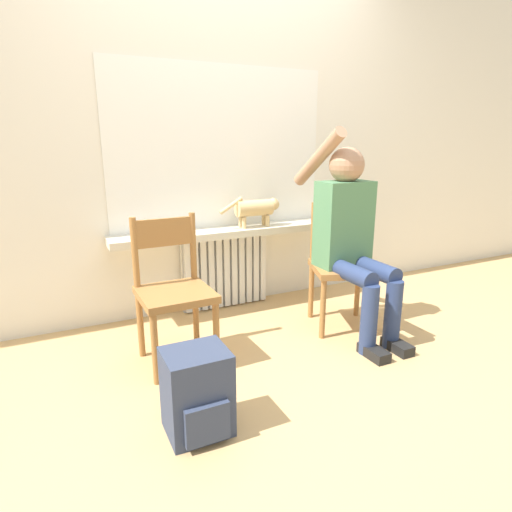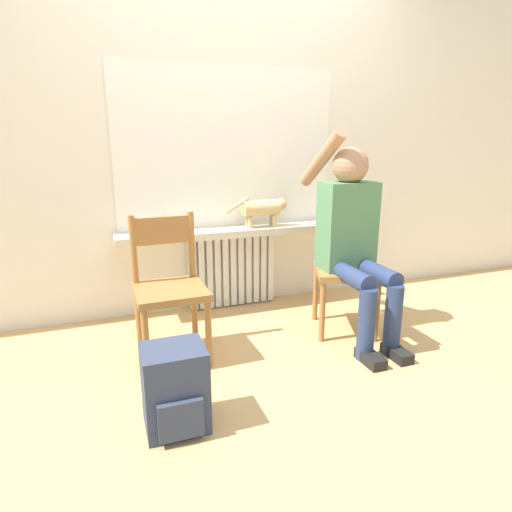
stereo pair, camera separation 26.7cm
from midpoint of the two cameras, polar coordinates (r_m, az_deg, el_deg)
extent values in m
plane|color=tan|center=(2.36, 8.72, -16.20)|extent=(12.00, 12.00, 0.00)
cube|color=white|center=(3.15, -1.44, 17.52)|extent=(7.00, 0.06, 2.70)
cube|color=silver|center=(3.22, -0.94, -1.75)|extent=(0.66, 0.05, 0.56)
cube|color=silver|center=(3.10, -5.92, -2.52)|extent=(0.04, 0.03, 0.54)
cube|color=silver|center=(3.12, -4.85, -2.41)|extent=(0.04, 0.03, 0.54)
cube|color=silver|center=(3.13, -3.79, -2.30)|extent=(0.04, 0.03, 0.54)
cube|color=silver|center=(3.15, -2.74, -2.19)|extent=(0.04, 0.03, 0.54)
cube|color=silver|center=(3.17, -1.71, -2.08)|extent=(0.04, 0.03, 0.54)
cube|color=silver|center=(3.18, -0.68, -1.98)|extent=(0.04, 0.03, 0.54)
cube|color=silver|center=(3.20, 0.33, -1.87)|extent=(0.04, 0.03, 0.54)
cube|color=silver|center=(3.22, 1.33, -1.76)|extent=(0.04, 0.03, 0.54)
cube|color=silver|center=(3.24, 2.32, -1.65)|extent=(0.04, 0.03, 0.54)
cube|color=silver|center=(3.27, 3.29, -1.55)|extent=(0.04, 0.03, 0.54)
cube|color=silver|center=(3.29, 4.26, -1.45)|extent=(0.04, 0.03, 0.54)
cube|color=beige|center=(3.07, -0.43, 3.29)|extent=(1.65, 0.25, 0.05)
cube|color=white|center=(3.11, -1.20, 14.21)|extent=(1.59, 0.01, 1.11)
cube|color=#9E6B38|center=(2.41, -8.26, -4.75)|extent=(0.39, 0.39, 0.04)
cylinder|color=#9E6B38|center=(2.31, -11.22, -11.55)|extent=(0.04, 0.04, 0.39)
cylinder|color=#9E6B38|center=(2.38, -3.13, -10.43)|extent=(0.04, 0.04, 0.39)
cylinder|color=#9E6B38|center=(2.61, -12.55, -8.38)|extent=(0.04, 0.04, 0.39)
cylinder|color=#9E6B38|center=(2.67, -5.39, -7.50)|extent=(0.04, 0.04, 0.39)
cylinder|color=#9E6B38|center=(2.47, -13.12, 0.81)|extent=(0.04, 0.04, 0.39)
cylinder|color=#9E6B38|center=(2.54, -5.63, 1.51)|extent=(0.04, 0.04, 0.39)
cube|color=#9E6B38|center=(2.48, -9.42, 3.37)|extent=(0.35, 0.03, 0.16)
cube|color=#9E6B38|center=(2.83, 14.58, -2.00)|extent=(0.50, 0.50, 0.04)
cylinder|color=#9E6B38|center=(2.72, 11.65, -7.38)|extent=(0.04, 0.04, 0.39)
cylinder|color=#9E6B38|center=(2.80, 18.45, -7.17)|extent=(0.04, 0.04, 0.39)
cylinder|color=#9E6B38|center=(3.02, 10.46, -4.95)|extent=(0.04, 0.04, 0.39)
cylinder|color=#9E6B38|center=(3.10, 16.60, -4.85)|extent=(0.04, 0.04, 0.39)
cylinder|color=#9E6B38|center=(2.90, 10.87, 3.05)|extent=(0.04, 0.04, 0.39)
cylinder|color=#9E6B38|center=(2.98, 17.22, 2.95)|extent=(0.04, 0.04, 0.39)
cube|color=#9E6B38|center=(2.92, 14.21, 4.89)|extent=(0.33, 0.14, 0.16)
cylinder|color=navy|center=(2.63, 15.22, -2.54)|extent=(0.11, 0.40, 0.11)
cylinder|color=navy|center=(2.74, 18.32, -2.10)|extent=(0.11, 0.40, 0.11)
cylinder|color=navy|center=(2.56, 17.45, -8.78)|extent=(0.10, 0.10, 0.42)
cylinder|color=navy|center=(2.67, 20.57, -8.08)|extent=(0.10, 0.10, 0.42)
cube|color=black|center=(2.60, 17.94, -12.93)|extent=(0.09, 0.20, 0.06)
cube|color=black|center=(2.70, 21.04, -12.07)|extent=(0.09, 0.20, 0.06)
cube|color=#4C7F56|center=(2.78, 14.75, 3.89)|extent=(0.34, 0.20, 0.55)
sphere|color=#A87A5B|center=(2.73, 15.28, 11.55)|extent=(0.22, 0.22, 0.22)
cylinder|color=#A87A5B|center=(2.78, 11.63, 12.63)|extent=(0.08, 0.50, 0.38)
cylinder|color=#4C7F56|center=(2.84, 17.72, 3.35)|extent=(0.08, 0.08, 0.44)
cylinder|color=#DBB77A|center=(3.08, 3.16, 6.39)|extent=(0.27, 0.11, 0.11)
sphere|color=#DBB77A|center=(3.14, 5.83, 6.83)|extent=(0.08, 0.08, 0.08)
cone|color=#DBB77A|center=(3.12, 6.02, 7.46)|extent=(0.03, 0.03, 0.03)
cone|color=#DBB77A|center=(3.16, 5.69, 7.56)|extent=(0.03, 0.03, 0.03)
cylinder|color=#DBB77A|center=(3.11, 4.92, 4.62)|extent=(0.03, 0.03, 0.08)
cylinder|color=#DBB77A|center=(3.16, 4.48, 4.80)|extent=(0.03, 0.03, 0.08)
cylinder|color=#DBB77A|center=(3.04, 1.72, 4.41)|extent=(0.03, 0.03, 0.08)
cylinder|color=#DBB77A|center=(3.09, 1.33, 4.60)|extent=(0.03, 0.03, 0.08)
cylinder|color=#DBB77A|center=(3.01, 0.01, 6.76)|extent=(0.18, 0.03, 0.12)
cube|color=#333D56|center=(1.94, -6.76, -17.13)|extent=(0.27, 0.23, 0.38)
cube|color=#333D56|center=(1.88, -5.70, -21.10)|extent=(0.19, 0.03, 0.17)
camera|label=1|loc=(0.13, -87.14, 0.78)|focal=30.00mm
camera|label=2|loc=(0.13, 92.86, -0.78)|focal=30.00mm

